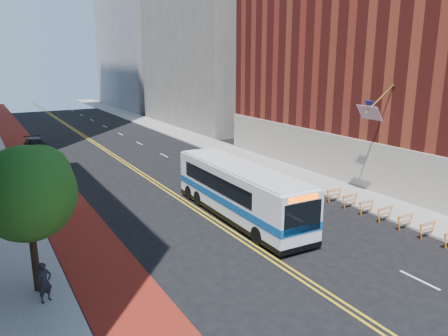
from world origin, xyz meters
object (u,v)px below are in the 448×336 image
object	(u,v)px
car_a	(35,169)
car_c	(36,145)
street_tree	(28,190)
transit_bus	(239,191)
pedestrian	(45,282)
car_b	(47,164)

from	to	relation	value
car_a	car_c	distance (m)	11.25
street_tree	transit_bus	size ratio (longest dim) A/B	0.51
car_a	pedestrian	world-z (taller)	pedestrian
pedestrian	car_c	bearing A→B (deg)	59.85
street_tree	transit_bus	bearing A→B (deg)	15.53
car_b	transit_bus	bearing A→B (deg)	-51.83
car_a	car_b	bearing A→B (deg)	41.36
transit_bus	pedestrian	size ratio (longest dim) A/B	7.27
car_c	pedestrian	world-z (taller)	pedestrian
transit_bus	pedestrian	distance (m)	13.81
street_tree	car_c	world-z (taller)	street_tree
car_a	street_tree	bearing A→B (deg)	-98.19
car_b	car_c	xyz separation A→B (m)	(0.29, 10.04, 0.01)
car_a	pedestrian	size ratio (longest dim) A/B	2.39
transit_bus	car_b	size ratio (longest dim) A/B	2.77
street_tree	car_a	xyz separation A→B (m)	(2.63, 21.60, -4.18)
transit_bus	pedestrian	bearing A→B (deg)	-158.11
street_tree	car_c	size ratio (longest dim) A/B	1.23
car_a	car_c	world-z (taller)	car_c
car_a	car_b	xyz separation A→B (m)	(1.20, 1.11, 0.05)
street_tree	pedestrian	xyz separation A→B (m)	(0.12, -1.27, -3.86)
car_b	car_c	world-z (taller)	car_c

